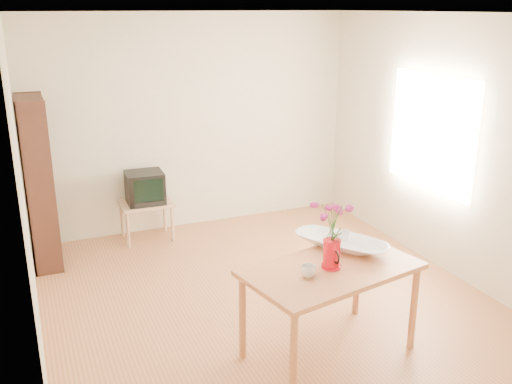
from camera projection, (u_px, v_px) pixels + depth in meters
name	position (u px, v px, depth m)	size (l,w,h in m)	color
room	(272.00, 168.00, 4.97)	(4.50, 4.50, 4.50)	#995B36
table	(331.00, 277.00, 4.39)	(1.46, 1.01, 0.75)	#AD633B
tv_stand	(146.00, 208.00, 6.71)	(0.60, 0.45, 0.46)	tan
bookshelf	(39.00, 188.00, 5.95)	(0.28, 0.70, 1.80)	black
pitcher	(331.00, 255.00, 4.32)	(0.15, 0.23, 0.23)	red
flowers	(333.00, 218.00, 4.23)	(0.26, 0.26, 0.37)	#D23197
mug	(309.00, 271.00, 4.19)	(0.11, 0.11, 0.09)	white
bowl	(342.00, 220.00, 4.64)	(0.52, 0.52, 0.49)	white
teacup_a	(337.00, 226.00, 4.64)	(0.07, 0.07, 0.06)	white
teacup_b	(345.00, 223.00, 4.69)	(0.08, 0.08, 0.07)	white
television	(145.00, 187.00, 6.64)	(0.44, 0.41, 0.37)	black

